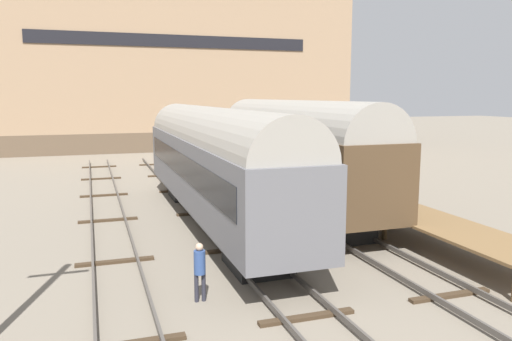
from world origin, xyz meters
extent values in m
plane|color=slate|center=(0.00, 0.00, 0.00)|extent=(200.00, 200.00, 0.00)
cube|color=#4C4742|center=(-5.13, 0.00, 0.18)|extent=(0.08, 60.00, 0.16)
cube|color=#4C4742|center=(-3.70, 0.00, 0.18)|extent=(0.08, 60.00, 0.16)
cube|color=#3D2D1E|center=(-4.42, 3.00, 0.05)|extent=(2.60, 0.24, 0.10)
cube|color=#3D2D1E|center=(-4.42, 9.00, 0.05)|extent=(2.60, 0.24, 0.10)
cube|color=#3D2D1E|center=(-4.42, 15.00, 0.05)|extent=(2.60, 0.24, 0.10)
cube|color=#3D2D1E|center=(-4.42, 21.00, 0.05)|extent=(2.60, 0.24, 0.10)
cube|color=#3D2D1E|center=(-4.42, 27.00, 0.05)|extent=(2.60, 0.24, 0.10)
cube|color=#4C4742|center=(-0.72, 0.00, 0.18)|extent=(0.08, 60.00, 0.16)
cube|color=#4C4742|center=(0.72, 0.00, 0.18)|extent=(0.08, 60.00, 0.16)
cube|color=#3D2D1E|center=(0.00, -3.00, 0.05)|extent=(2.60, 0.24, 0.10)
cube|color=#3D2D1E|center=(0.00, 3.00, 0.05)|extent=(2.60, 0.24, 0.10)
cube|color=#3D2D1E|center=(0.00, 9.00, 0.05)|extent=(2.60, 0.24, 0.10)
cube|color=#3D2D1E|center=(0.00, 15.00, 0.05)|extent=(2.60, 0.24, 0.10)
cube|color=#3D2D1E|center=(0.00, 21.00, 0.05)|extent=(2.60, 0.24, 0.10)
cube|color=#3D2D1E|center=(0.00, 27.00, 0.05)|extent=(2.60, 0.24, 0.10)
cube|color=#4C4742|center=(3.70, 0.00, 0.18)|extent=(0.08, 60.00, 0.16)
cube|color=#4C4742|center=(5.13, 0.00, 0.18)|extent=(0.08, 60.00, 0.16)
cube|color=#3D2D1E|center=(4.42, -3.00, 0.05)|extent=(2.60, 0.24, 0.10)
cube|color=#3D2D1E|center=(4.42, 3.00, 0.05)|extent=(2.60, 0.24, 0.10)
cube|color=#3D2D1E|center=(4.42, 9.00, 0.05)|extent=(2.60, 0.24, 0.10)
cube|color=#3D2D1E|center=(4.42, 15.00, 0.05)|extent=(2.60, 0.24, 0.10)
cube|color=#3D2D1E|center=(4.42, 21.00, 0.05)|extent=(2.60, 0.24, 0.10)
cube|color=#3D2D1E|center=(4.42, 27.00, 0.05)|extent=(2.60, 0.24, 0.10)
cube|color=black|center=(0.00, 13.06, 0.50)|extent=(1.80, 2.40, 1.00)
cube|color=black|center=(0.00, 0.94, 0.50)|extent=(1.80, 2.40, 1.00)
cube|color=slate|center=(0.00, 7.00, 2.41)|extent=(2.84, 18.65, 2.81)
cube|color=black|center=(0.00, 7.00, 2.74)|extent=(2.88, 17.16, 1.01)
cylinder|color=gray|center=(0.00, 7.00, 3.81)|extent=(2.70, 18.27, 2.70)
cube|color=black|center=(4.42, 13.37, 0.50)|extent=(1.80, 2.40, 1.00)
cube|color=black|center=(4.42, 3.32, 0.50)|extent=(1.80, 2.40, 1.00)
cube|color=#4C3823|center=(4.42, 8.35, 2.49)|extent=(3.03, 15.45, 2.98)
cube|color=black|center=(4.42, 8.35, 2.85)|extent=(3.07, 14.22, 1.07)
cylinder|color=gray|center=(4.42, 8.35, 3.98)|extent=(2.88, 15.14, 2.88)
cube|color=brown|center=(6.98, 2.60, 0.99)|extent=(2.50, 13.17, 0.10)
cylinder|color=brown|center=(5.88, 9.04, 0.47)|extent=(0.20, 0.20, 0.94)
cylinder|color=brown|center=(8.08, 9.04, 0.47)|extent=(0.20, 0.20, 0.94)
cylinder|color=brown|center=(5.88, 2.60, 0.47)|extent=(0.20, 0.20, 0.94)
cylinder|color=brown|center=(8.08, 2.60, 0.47)|extent=(0.20, 0.20, 0.94)
cube|color=brown|center=(6.75, 3.66, 1.47)|extent=(1.40, 0.40, 0.06)
cube|color=brown|center=(6.75, 3.83, 1.73)|extent=(1.40, 0.06, 0.45)
cube|color=black|center=(6.16, 3.66, 1.24)|extent=(0.06, 0.40, 0.40)
cube|color=black|center=(7.35, 3.66, 1.24)|extent=(0.06, 0.40, 0.40)
cylinder|color=#282833|center=(-2.44, -1.04, 0.40)|extent=(0.12, 0.12, 0.79)
cylinder|color=#282833|center=(-2.24, -1.04, 0.40)|extent=(0.12, 0.12, 0.79)
cylinder|color=navy|center=(-2.34, -1.04, 1.12)|extent=(0.32, 0.32, 0.66)
sphere|color=tan|center=(-2.34, -1.04, 1.56)|extent=(0.21, 0.21, 0.21)
cube|color=brown|center=(3.36, 41.94, 0.99)|extent=(39.04, 11.43, 1.99)
cube|color=#9E7F60|center=(3.36, 41.94, 10.93)|extent=(39.04, 11.43, 17.89)
cube|color=black|center=(3.36, 36.17, 10.93)|extent=(27.33, 0.10, 1.20)
camera|label=1|loc=(-5.04, -13.96, 5.64)|focal=35.00mm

